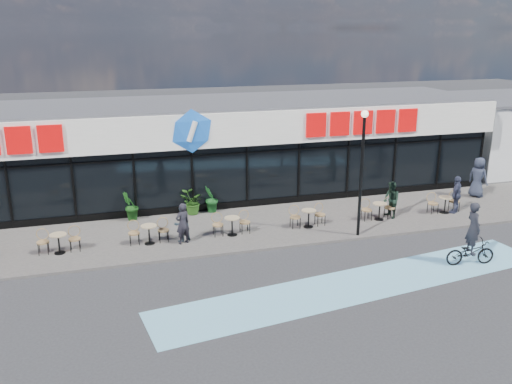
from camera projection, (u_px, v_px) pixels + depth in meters
ground at (230, 280)px, 17.93m from camera, size 120.00×120.00×0.00m
sidewalk at (204, 232)px, 22.06m from camera, size 44.00×5.00×0.10m
bike_lane at (360, 284)px, 17.62m from camera, size 14.17×4.13×0.01m
building at (182, 149)px, 26.38m from camera, size 30.60×6.57×4.75m
lamp_post at (362, 163)px, 20.70m from camera, size 0.28×0.28×4.97m
bistro_set_2 at (59, 241)px, 19.77m from camera, size 1.54×0.62×0.90m
bistro_set_3 at (149, 232)px, 20.64m from camera, size 1.54×0.62×0.90m
bistro_set_4 at (232, 223)px, 21.51m from camera, size 1.54×0.62×0.90m
bistro_set_5 at (308, 216)px, 22.37m from camera, size 1.54×0.62×0.90m
bistro_set_6 at (378, 209)px, 23.24m from camera, size 1.54×0.62×0.90m
bistro_set_7 at (444, 202)px, 24.11m from camera, size 1.54×0.62×0.90m
potted_plant_left at (130, 206)px, 23.02m from camera, size 0.90×0.89×1.27m
potted_plant_mid at (191, 203)px, 23.81m from camera, size 1.08×0.97×1.08m
potted_plant_right at (211, 199)px, 24.03m from camera, size 0.80×0.86×1.25m
patron_left at (183, 223)px, 20.50m from camera, size 0.69×0.58×1.60m
patron_right at (182, 224)px, 20.77m from camera, size 0.84×0.76×1.40m
pedestrian_a at (391, 200)px, 23.32m from camera, size 0.69×0.84×1.60m
pedestrian_b at (478, 177)px, 26.19m from camera, size 0.95×1.13×1.96m
pedestrian_c at (456, 194)px, 23.92m from camera, size 1.04×0.93×1.70m
cyclist_a at (471, 244)px, 18.88m from camera, size 1.83×0.86×2.30m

